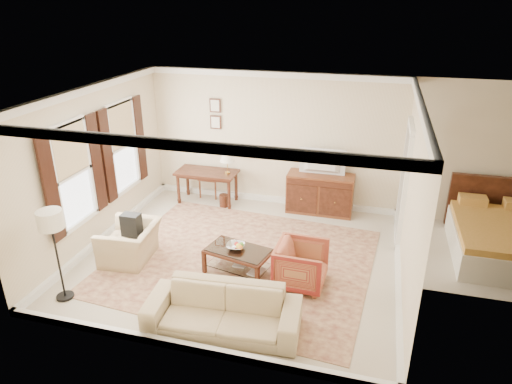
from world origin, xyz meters
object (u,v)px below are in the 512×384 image
at_px(striped_armchair, 301,263).
at_px(club_armchair, 129,237).
at_px(sideboard, 320,193).
at_px(tv, 322,154).
at_px(coffee_table, 239,255).
at_px(writing_desk, 207,176).
at_px(sofa, 223,304).

height_order(striped_armchair, club_armchair, club_armchair).
height_order(sideboard, striped_armchair, sideboard).
bearing_deg(tv, striped_armchair, 91.78).
bearing_deg(sideboard, coffee_table, -109.74).
bearing_deg(coffee_table, sideboard, 70.26).
bearing_deg(striped_armchair, tv, 3.47).
bearing_deg(tv, writing_desk, 2.70).
height_order(sideboard, sofa, sideboard).
relative_size(writing_desk, coffee_table, 1.14).
distance_m(writing_desk, tv, 2.60).
bearing_deg(coffee_table, sofa, -81.53).
relative_size(tv, coffee_table, 0.78).
bearing_deg(sideboard, club_armchair, -136.46).
relative_size(coffee_table, sofa, 0.55).
height_order(sideboard, coffee_table, sideboard).
relative_size(tv, striped_armchair, 1.13).
height_order(tv, sofa, tv).
height_order(sideboard, tv, tv).
relative_size(club_armchair, sofa, 0.47).
height_order(writing_desk, coffee_table, writing_desk).
bearing_deg(tv, club_armchair, 43.34).
distance_m(tv, striped_armchair, 2.91).
xyz_separation_m(writing_desk, sofa, (1.74, -4.00, -0.21)).
distance_m(striped_armchair, sofa, 1.60).
relative_size(tv, club_armchair, 0.91).
relative_size(sideboard, striped_armchair, 1.73).
bearing_deg(striped_armchair, writing_desk, 46.09).
bearing_deg(sofa, striped_armchair, 53.32).
bearing_deg(writing_desk, sideboard, 3.15).
relative_size(writing_desk, club_armchair, 1.34).
relative_size(writing_desk, sideboard, 0.96).
bearing_deg(club_armchair, coffee_table, 87.12).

